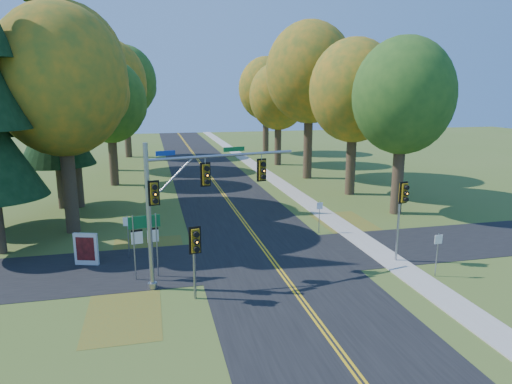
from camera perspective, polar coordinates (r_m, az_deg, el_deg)
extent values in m
plane|color=#466021|center=(23.58, 2.95, -9.73)|extent=(160.00, 160.00, 0.00)
cube|color=black|center=(23.57, 2.95, -9.71)|extent=(8.00, 160.00, 0.02)
cube|color=black|center=(25.37, 1.68, -8.06)|extent=(60.00, 6.00, 0.02)
cube|color=gold|center=(23.54, 2.71, -9.70)|extent=(0.10, 160.00, 0.01)
cube|color=gold|center=(23.59, 3.18, -9.66)|extent=(0.10, 160.00, 0.01)
cube|color=#9E998E|center=(25.88, 16.39, -8.11)|extent=(1.60, 160.00, 0.06)
cube|color=brown|center=(26.50, -13.31, -7.50)|extent=(4.00, 6.00, 0.00)
cube|color=brown|center=(31.19, 11.97, -4.37)|extent=(3.50, 8.00, 0.00)
cube|color=brown|center=(20.09, -16.19, -14.37)|extent=(3.00, 5.00, 0.00)
cylinder|color=#38281C|center=(31.17, -22.31, 1.32)|extent=(0.86, 0.86, 6.75)
ellipsoid|color=#C07919|center=(30.68, -23.28, 12.70)|extent=(8.00, 8.00, 9.20)
sphere|color=#C07919|center=(31.64, -19.88, 11.48)|extent=(4.80, 4.80, 4.80)
sphere|color=#C07919|center=(30.19, -26.37, 13.97)|extent=(4.40, 4.40, 4.40)
cylinder|color=#38281C|center=(34.99, 17.32, 2.26)|extent=(0.83, 0.83, 6.08)
ellipsoid|color=#3E6720|center=(34.49, 17.93, 11.38)|extent=(7.20, 7.20, 8.28)
sphere|color=#3E6720|center=(36.18, 18.96, 10.20)|extent=(4.32, 4.32, 4.32)
sphere|color=#3E6720|center=(33.24, 16.75, 12.68)|extent=(3.96, 3.96, 3.96)
cylinder|color=#38281C|center=(37.94, -21.68, 3.74)|extent=(0.89, 0.89, 7.42)
ellipsoid|color=#C07919|center=(37.61, -22.52, 13.90)|extent=(8.60, 8.60, 9.89)
sphere|color=#C07919|center=(38.65, -19.54, 12.79)|extent=(5.16, 5.16, 5.16)
sphere|color=#C07919|center=(37.07, -25.22, 15.04)|extent=(4.73, 4.73, 4.73)
cylinder|color=#38281C|center=(40.64, 11.78, 4.09)|extent=(0.84, 0.84, 6.30)
ellipsoid|color=#C07919|center=(40.23, 12.16, 12.30)|extent=(7.60, 7.60, 8.74)
sphere|color=#C07919|center=(41.92, 13.36, 11.20)|extent=(4.56, 4.56, 4.56)
sphere|color=#C07919|center=(38.99, 10.88, 13.47)|extent=(4.18, 4.18, 4.18)
cylinder|color=#38281C|center=(45.89, -17.43, 4.29)|extent=(0.81, 0.81, 5.62)
ellipsoid|color=#3E6720|center=(45.49, -17.87, 10.77)|extent=(6.80, 6.80, 7.82)
sphere|color=#3E6720|center=(46.44, -16.02, 10.07)|extent=(4.08, 4.08, 4.08)
sphere|color=#3E6720|center=(44.91, -19.53, 11.51)|extent=(3.74, 3.74, 3.74)
cylinder|color=#38281C|center=(47.58, 6.51, 6.29)|extent=(0.90, 0.90, 7.65)
ellipsoid|color=#C07919|center=(47.34, 6.72, 14.62)|extent=(8.80, 8.80, 10.12)
sphere|color=#C07919|center=(49.17, 8.15, 13.48)|extent=(5.28, 5.28, 5.28)
sphere|color=#C07919|center=(46.05, 5.26, 15.81)|extent=(4.84, 4.84, 4.84)
cylinder|color=#38281C|center=(54.47, -17.49, 6.22)|extent=(0.87, 0.87, 6.98)
ellipsoid|color=#C07919|center=(54.21, -17.94, 12.90)|extent=(8.20, 8.20, 9.43)
sphere|color=#C07919|center=(55.33, -16.05, 12.15)|extent=(4.92, 4.92, 4.92)
sphere|color=#C07919|center=(53.54, -19.64, 13.68)|extent=(4.51, 4.51, 4.51)
cylinder|color=#38281C|center=(56.21, 2.75, 6.38)|extent=(0.82, 0.82, 5.85)
ellipsoid|color=#C07919|center=(55.89, 2.81, 11.86)|extent=(7.00, 7.00, 8.05)
sphere|color=#C07919|center=(57.31, 3.88, 11.17)|extent=(4.20, 4.20, 4.20)
sphere|color=#C07919|center=(54.89, 1.77, 12.59)|extent=(3.85, 3.85, 3.85)
cylinder|color=#38281C|center=(65.23, -15.78, 7.37)|extent=(0.88, 0.88, 7.20)
ellipsoid|color=#3E6720|center=(65.02, -16.13, 13.11)|extent=(8.40, 8.40, 9.66)
sphere|color=#3E6720|center=(66.22, -14.55, 12.46)|extent=(5.04, 5.04, 5.04)
sphere|color=#3E6720|center=(64.29, -17.55, 13.79)|extent=(4.62, 4.62, 4.62)
cylinder|color=#38281C|center=(66.77, 1.23, 7.65)|extent=(0.85, 0.85, 6.53)
ellipsoid|color=#C07919|center=(66.53, 1.25, 12.80)|extent=(7.80, 7.80, 8.97)
sphere|color=#C07919|center=(68.07, 2.30, 12.13)|extent=(4.68, 4.68, 4.68)
sphere|color=#C07919|center=(65.46, 0.24, 13.49)|extent=(4.29, 4.29, 4.29)
cylinder|color=#38281C|center=(38.27, -23.25, 0.63)|extent=(0.50, 0.50, 3.42)
cone|color=black|center=(37.68, -23.84, 7.24)|extent=(5.60, 5.60, 5.45)
cone|color=black|center=(37.60, -24.37, 13.15)|extent=(4.57, 4.57, 5.45)
cone|color=black|center=(37.92, -24.93, 19.02)|extent=(3.55, 3.55, 5.45)
cylinder|color=gray|center=(20.92, -13.23, -3.21)|extent=(0.21, 0.21, 6.74)
cylinder|color=gray|center=(22.00, -12.80, -11.33)|extent=(0.42, 0.42, 0.29)
cylinder|color=gray|center=(21.41, -4.07, 4.57)|extent=(7.09, 1.66, 0.13)
cylinder|color=gray|center=(20.79, -10.60, 1.46)|extent=(2.15, 0.55, 1.99)
cylinder|color=gray|center=(21.12, -6.38, 3.94)|extent=(0.04, 0.04, 0.35)
cube|color=#72590C|center=(21.23, -6.34, 2.19)|extent=(0.38, 0.35, 0.96)
cube|color=black|center=(21.23, -6.34, 2.19)|extent=(0.50, 0.13, 1.14)
sphere|color=orange|center=(21.02, -6.14, 2.10)|extent=(0.17, 0.17, 0.17)
cylinder|color=black|center=(20.97, -6.16, 2.92)|extent=(0.26, 0.20, 0.23)
cylinder|color=black|center=(21.02, -6.14, 2.10)|extent=(0.26, 0.20, 0.23)
cylinder|color=black|center=(21.08, -6.12, 1.27)|extent=(0.26, 0.20, 0.23)
cylinder|color=gray|center=(22.22, 0.70, 4.44)|extent=(0.04, 0.04, 0.35)
cube|color=#72590C|center=(22.32, 0.69, 2.78)|extent=(0.38, 0.35, 0.96)
cube|color=black|center=(22.32, 0.69, 2.78)|extent=(0.50, 0.13, 1.14)
sphere|color=orange|center=(22.12, 0.94, 2.69)|extent=(0.17, 0.17, 0.17)
cylinder|color=black|center=(22.07, 0.95, 3.48)|extent=(0.26, 0.20, 0.23)
cylinder|color=black|center=(22.12, 0.94, 2.69)|extent=(0.26, 0.20, 0.23)
cylinder|color=black|center=(22.18, 0.94, 1.90)|extent=(0.26, 0.20, 0.23)
cube|color=#72590C|center=(20.56, -12.64, -0.13)|extent=(0.38, 0.35, 0.96)
cube|color=black|center=(20.56, -12.64, -0.13)|extent=(0.50, 0.13, 1.14)
sphere|color=orange|center=(20.35, -12.50, -0.25)|extent=(0.17, 0.17, 0.17)
cylinder|color=black|center=(20.28, -12.54, 0.60)|extent=(0.26, 0.20, 0.23)
cylinder|color=black|center=(20.35, -12.50, -0.25)|extent=(0.26, 0.20, 0.23)
cylinder|color=black|center=(20.41, -12.46, -1.10)|extent=(0.26, 0.20, 0.23)
cube|color=navy|center=(20.54, -11.26, 4.79)|extent=(0.86, 0.22, 0.21)
cube|color=#0C5926|center=(21.57, -2.77, 5.37)|extent=(1.04, 0.26, 0.21)
cylinder|color=#9A9CA2|center=(25.20, 17.36, -3.66)|extent=(0.12, 0.12, 4.30)
cube|color=#72590C|center=(24.65, 17.93, -0.07)|extent=(0.38, 0.35, 0.98)
cube|color=black|center=(24.65, 17.93, -0.07)|extent=(0.50, 0.13, 1.15)
sphere|color=orange|center=(24.49, 18.28, -0.18)|extent=(0.18, 0.18, 0.18)
cylinder|color=black|center=(24.43, 18.33, 0.54)|extent=(0.26, 0.20, 0.23)
cylinder|color=black|center=(24.49, 18.28, -0.18)|extent=(0.26, 0.20, 0.23)
cylinder|color=black|center=(24.56, 18.23, -0.89)|extent=(0.26, 0.20, 0.23)
cylinder|color=gray|center=(20.12, -7.72, -8.84)|extent=(0.12, 0.12, 3.27)
cube|color=#72590C|center=(19.53, -7.64, -5.99)|extent=(0.40, 0.36, 1.02)
cube|color=black|center=(19.53, -7.64, -5.99)|extent=(0.53, 0.13, 1.21)
sphere|color=orange|center=(19.32, -7.45, -6.20)|extent=(0.18, 0.18, 0.18)
cylinder|color=black|center=(19.21, -7.47, -5.27)|extent=(0.27, 0.20, 0.25)
cylinder|color=black|center=(19.32, -7.45, -6.20)|extent=(0.27, 0.20, 0.25)
cylinder|color=black|center=(19.42, -7.42, -7.11)|extent=(0.27, 0.20, 0.25)
cylinder|color=gray|center=(22.60, -14.98, -6.80)|extent=(0.06, 0.06, 3.22)
cylinder|color=gray|center=(22.74, -12.28, -6.53)|extent=(0.06, 0.06, 3.22)
cube|color=#0C582C|center=(22.33, -13.80, -3.64)|extent=(1.49, 0.28, 0.59)
cube|color=silver|center=(22.33, -13.80, -3.64)|extent=(1.27, 0.21, 0.09)
cube|color=silver|center=(22.50, -14.65, -5.57)|extent=(0.54, 0.13, 0.59)
cube|color=black|center=(22.39, -14.70, -4.71)|extent=(0.53, 0.09, 0.11)
cube|color=silver|center=(22.60, -12.76, -5.39)|extent=(0.54, 0.13, 0.59)
cube|color=black|center=(22.49, -12.80, -4.53)|extent=(0.53, 0.09, 0.11)
cube|color=silver|center=(25.51, -20.47, -6.71)|extent=(1.25, 0.55, 1.73)
cube|color=maroon|center=(25.41, -20.57, -6.68)|extent=(0.92, 0.31, 1.25)
cube|color=silver|center=(25.95, -21.32, -8.15)|extent=(0.10, 0.10, 0.29)
cube|color=silver|center=(25.55, -19.35, -8.32)|extent=(0.10, 0.10, 0.29)
cylinder|color=gray|center=(29.42, 7.91, -3.14)|extent=(0.05, 0.05, 2.09)
cube|color=white|center=(29.21, 7.97, -1.71)|extent=(0.40, 0.03, 0.43)
cylinder|color=gray|center=(24.11, 21.66, -7.32)|extent=(0.05, 0.05, 2.21)
cube|color=silver|center=(23.85, 21.85, -5.52)|extent=(0.42, 0.05, 0.45)
cylinder|color=gray|center=(25.82, -15.68, -5.41)|extent=(0.05, 0.05, 2.37)
cube|color=white|center=(25.55, -15.80, -3.59)|extent=(0.45, 0.08, 0.48)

